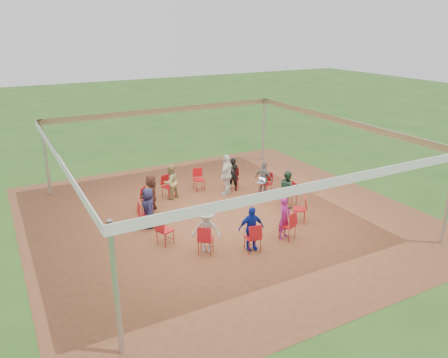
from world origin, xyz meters
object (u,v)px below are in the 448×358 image
chair_11 (290,194)px  person_seated_7 (284,218)px  chair_3 (169,187)px  chair_8 (253,237)px  chair_9 (287,226)px  chair_10 (299,209)px  standing_person (227,175)px  chair_0 (265,184)px  chair_2 (199,180)px  person_seated_1 (233,174)px  chair_1 (233,179)px  person_seated_4 (148,208)px  chair_4 (148,199)px  person_seated_2 (171,182)px  person_seated_6 (251,228)px  person_seated_3 (151,193)px  cable_coil (203,210)px  chair_6 (165,230)px  chair_7 (206,239)px  person_seated_5 (206,230)px  chair_5 (145,215)px  laptop (261,181)px  person_seated_0 (264,179)px  person_seated_8 (287,189)px

chair_11 → person_seated_7: person_seated_7 is taller
chair_3 → chair_8: (0.61, -5.13, 0.00)m
chair_9 → chair_11: size_ratio=1.00×
chair_10 → standing_person: bearing=54.0°
chair_0 → chair_2: same height
chair_2 → person_seated_1: size_ratio=0.66×
chair_1 → person_seated_4: 4.54m
chair_8 → person_seated_4: bearing=133.7°
chair_4 → person_seated_2: person_seated_2 is taller
standing_person → person_seated_6: bearing=35.9°
person_seated_3 → person_seated_7: size_ratio=1.00×
person_seated_6 → cable_coil: (-0.02, 3.24, -0.67)m
chair_9 → chair_2: bearing=75.0°
chair_0 → chair_10: (-0.38, -2.65, 0.00)m
chair_2 → person_seated_7: bearing=104.6°
chair_11 → chair_6: bearing=105.0°
person_seated_1 → person_seated_7: (-0.64, -4.38, 0.00)m
chair_7 → standing_person: 4.75m
chair_4 → person_seated_7: (3.05, -4.03, 0.24)m
chair_0 → person_seated_5: person_seated_5 is taller
chair_6 → person_seated_1: (4.07, 3.00, 0.24)m
chair_9 → person_seated_3: 5.06m
chair_1 → person_seated_1: size_ratio=0.66×
chair_7 → person_seated_1: (3.24, 4.11, 0.24)m
chair_2 → person_seated_3: (-2.39, -1.07, 0.24)m
person_seated_5 → cable_coil: 3.04m
chair_5 → chair_10: (4.75, -2.04, 0.00)m
chair_5 → chair_8: same height
chair_7 → laptop: (3.88, 2.99, 0.19)m
chair_5 → chair_9: (3.64, -2.87, 0.00)m
chair_8 → person_seated_0: bearing=60.8°
person_seated_3 → person_seated_4: size_ratio=1.00×
chair_6 → person_seated_8: 5.06m
chair_0 → chair_2: (-2.10, 1.66, 0.00)m
chair_4 → person_seated_8: person_seated_8 is taller
standing_person → person_seated_8: bearing=89.1°
chair_7 → person_seated_0: (4.03, 3.05, 0.24)m
person_seated_3 → person_seated_6: bearing=60.0°
chair_8 → chair_2: bearing=90.0°
chair_6 → standing_person: (3.64, 2.70, 0.37)m
person_seated_1 → cable_coil: (-1.97, -1.30, -0.67)m
person_seated_6 → person_seated_7: 1.32m
chair_2 → person_seated_6: 5.24m
chair_5 → chair_11: 5.35m
chair_5 → person_seated_1: size_ratio=0.66×
chair_11 → laptop: size_ratio=2.39×
chair_6 → chair_8: same height
person_seated_3 → person_seated_4: (-0.52, -1.22, 0.00)m
chair_5 → person_seated_5: bearing=32.3°
chair_11 → person_seated_7: (-1.70, -1.99, 0.24)m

